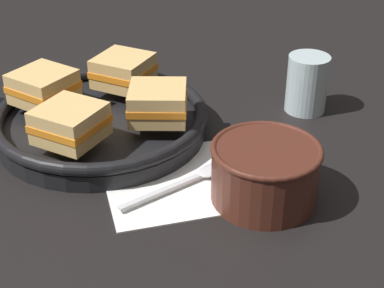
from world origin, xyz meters
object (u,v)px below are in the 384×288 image
(sandwich_near_left, at_px, (158,103))
(sandwich_far_left, at_px, (43,87))
(sandwich_near_right, at_px, (123,71))
(skillet, at_px, (100,121))
(soup_bowl, at_px, (265,170))
(drinking_glass, at_px, (307,84))
(sandwich_far_right, at_px, (70,123))
(spoon, at_px, (201,175))

(sandwich_near_left, height_order, sandwich_far_left, same)
(sandwich_near_right, bearing_deg, skillet, -121.32)
(soup_bowl, height_order, skillet, soup_bowl)
(drinking_glass, bearing_deg, soup_bowl, -123.48)
(sandwich_far_right, bearing_deg, skillet, 61.43)
(soup_bowl, xyz_separation_m, sandwich_far_left, (-0.26, 0.25, 0.02))
(sandwich_near_left, bearing_deg, skillet, 149.96)
(sandwich_near_left, bearing_deg, sandwich_near_right, 105.06)
(sandwich_near_right, distance_m, drinking_glass, 0.29)
(sandwich_far_left, distance_m, sandwich_far_right, 0.13)
(soup_bowl, bearing_deg, skillet, 131.07)
(soup_bowl, height_order, spoon, soup_bowl)
(sandwich_near_right, bearing_deg, sandwich_near_left, -74.94)
(sandwich_near_right, height_order, sandwich_far_right, same)
(skillet, distance_m, sandwich_far_left, 0.10)
(spoon, distance_m, sandwich_far_right, 0.18)
(spoon, height_order, sandwich_far_left, sandwich_far_left)
(skillet, relative_size, drinking_glass, 4.44)
(sandwich_near_right, distance_m, sandwich_far_left, 0.13)
(soup_bowl, distance_m, drinking_glass, 0.26)
(sandwich_near_left, xyz_separation_m, drinking_glass, (0.25, 0.05, -0.02))
(spoon, xyz_separation_m, sandwich_far_left, (-0.19, 0.20, 0.06))
(soup_bowl, xyz_separation_m, drinking_glass, (0.14, 0.22, 0.00))
(sandwich_far_left, bearing_deg, sandwich_far_right, -74.94)
(sandwich_far_left, bearing_deg, spoon, -45.56)
(sandwich_far_right, bearing_deg, drinking_glass, 13.03)
(soup_bowl, distance_m, sandwich_near_left, 0.19)
(soup_bowl, distance_m, skillet, 0.28)
(sandwich_near_left, distance_m, drinking_glass, 0.25)
(sandwich_far_left, bearing_deg, skillet, -29.84)
(sandwich_near_left, relative_size, sandwich_far_right, 0.86)
(soup_bowl, distance_m, sandwich_near_right, 0.32)
(soup_bowl, distance_m, sandwich_far_right, 0.26)
(sandwich_far_left, height_order, drinking_glass, drinking_glass)
(sandwich_far_left, bearing_deg, sandwich_near_right, 15.06)
(spoon, xyz_separation_m, sandwich_far_right, (-0.16, 0.07, 0.06))
(soup_bowl, xyz_separation_m, sandwich_far_right, (-0.23, 0.13, 0.02))
(sandwich_near_right, relative_size, sandwich_far_right, 1.00)
(spoon, bearing_deg, drinking_glass, 13.42)
(soup_bowl, bearing_deg, sandwich_near_left, 122.23)
(sandwich_near_left, relative_size, sandwich_near_right, 0.86)
(skillet, bearing_deg, sandwich_far_right, -118.57)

